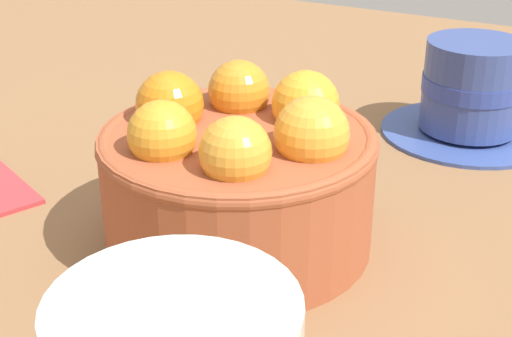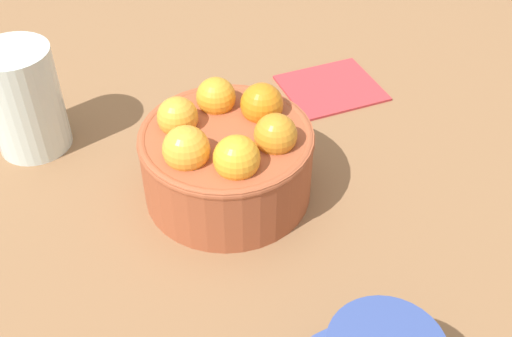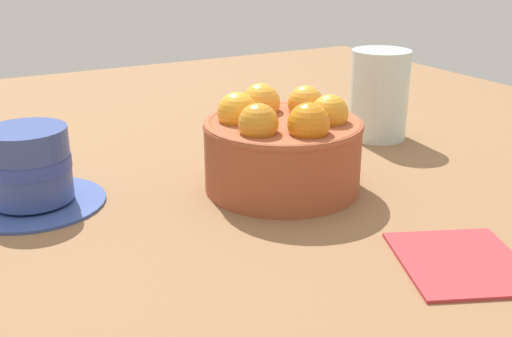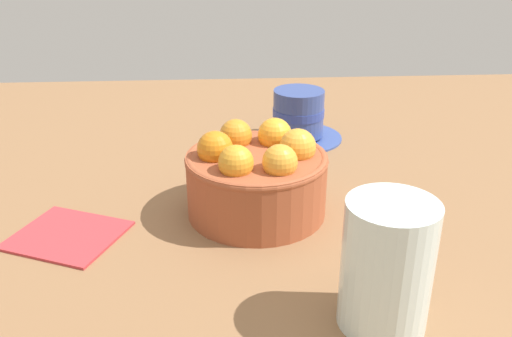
{
  "view_description": "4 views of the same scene",
  "coord_description": "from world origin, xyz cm",
  "px_view_note": "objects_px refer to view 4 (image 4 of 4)",
  "views": [
    {
      "loc": [
        -19.28,
        33.44,
        23.48
      ],
      "look_at": [
        -1.07,
        -0.21,
        5.05
      ],
      "focal_mm": 52.28,
      "sensor_mm": 36.0,
      "label": 1
    },
    {
      "loc": [
        -29.21,
        -32.79,
        41.7
      ],
      "look_at": [
        1.17,
        -2.6,
        3.84
      ],
      "focal_mm": 44.0,
      "sensor_mm": 36.0,
      "label": 2
    },
    {
      "loc": [
        51.08,
        -31.11,
        24.25
      ],
      "look_at": [
        0.47,
        -3.32,
        2.87
      ],
      "focal_mm": 44.02,
      "sensor_mm": 36.0,
      "label": 3
    },
    {
      "loc": [
        3.62,
        55.43,
        30.64
      ],
      "look_at": [
        -0.16,
        -3.43,
        3.94
      ],
      "focal_mm": 38.35,
      "sensor_mm": 36.0,
      "label": 4
    }
  ],
  "objects_px": {
    "terracotta_bowl": "(257,176)",
    "folded_napkin": "(67,234)",
    "coffee_cup": "(298,117)",
    "water_glass": "(387,265)"
  },
  "relations": [
    {
      "from": "water_glass",
      "to": "folded_napkin",
      "type": "xyz_separation_m",
      "value": [
        0.3,
        -0.15,
        -0.05
      ]
    },
    {
      "from": "terracotta_bowl",
      "to": "folded_napkin",
      "type": "bearing_deg",
      "value": 11.55
    },
    {
      "from": "water_glass",
      "to": "terracotta_bowl",
      "type": "bearing_deg",
      "value": -65.04
    },
    {
      "from": "terracotta_bowl",
      "to": "folded_napkin",
      "type": "relative_size",
      "value": 1.48
    },
    {
      "from": "terracotta_bowl",
      "to": "coffee_cup",
      "type": "height_order",
      "value": "terracotta_bowl"
    },
    {
      "from": "terracotta_bowl",
      "to": "folded_napkin",
      "type": "xyz_separation_m",
      "value": [
        0.2,
        0.04,
        -0.04
      ]
    },
    {
      "from": "terracotta_bowl",
      "to": "water_glass",
      "type": "distance_m",
      "value": 0.22
    },
    {
      "from": "coffee_cup",
      "to": "folded_napkin",
      "type": "distance_m",
      "value": 0.4
    },
    {
      "from": "terracotta_bowl",
      "to": "coffee_cup",
      "type": "distance_m",
      "value": 0.24
    },
    {
      "from": "coffee_cup",
      "to": "folded_napkin",
      "type": "xyz_separation_m",
      "value": [
        0.28,
        0.27,
        -0.03
      ]
    }
  ]
}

